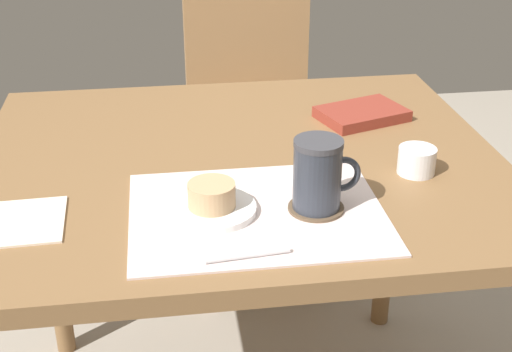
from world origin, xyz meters
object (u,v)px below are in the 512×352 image
object	(u,v)px
pastry	(212,195)
coffee_mug	(319,174)
small_book	(362,114)
dining_table	(241,195)
wooden_chair	(254,116)
pastry_plate	(212,209)
sugar_bowl	(417,161)

from	to	relation	value
pastry	coffee_mug	distance (m)	0.18
coffee_mug	small_book	bearing A→B (deg)	64.42
dining_table	wooden_chair	bearing A→B (deg)	80.08
wooden_chair	coffee_mug	world-z (taller)	wooden_chair
dining_table	pastry	world-z (taller)	pastry
pastry	coffee_mug	world-z (taller)	coffee_mug
pastry	pastry_plate	bearing A→B (deg)	0.00
wooden_chair	pastry_plate	distance (m)	1.03
pastry_plate	pastry	distance (m)	0.03
pastry_plate	pastry	xyz separation A→B (m)	(0.00, 0.00, 0.03)
dining_table	coffee_mug	size ratio (longest dim) A/B	8.36
wooden_chair	pastry_plate	xyz separation A→B (m)	(-0.21, -0.98, 0.24)
pastry_plate	sugar_bowl	distance (m)	0.40
pastry	small_book	bearing A→B (deg)	45.93
pastry_plate	small_book	size ratio (longest dim) A/B	0.82
pastry_plate	pastry	size ratio (longest dim) A/B	1.87
dining_table	wooden_chair	xyz separation A→B (m)	(0.13, 0.77, -0.14)
wooden_chair	pastry	size ratio (longest dim) A/B	11.82
wooden_chair	pastry	xyz separation A→B (m)	(-0.21, -0.98, 0.27)
dining_table	wooden_chair	size ratio (longest dim) A/B	1.09
pastry_plate	pastry	bearing A→B (deg)	0.00
wooden_chair	coffee_mug	distance (m)	1.04
dining_table	pastry_plate	size ratio (longest dim) A/B	6.86
pastry_plate	coffee_mug	xyz separation A→B (m)	(0.18, -0.01, 0.06)
pastry	dining_table	bearing A→B (deg)	71.06
sugar_bowl	small_book	size ratio (longest dim) A/B	0.39
dining_table	pastry_plate	distance (m)	0.25
coffee_mug	small_book	size ratio (longest dim) A/B	0.68
dining_table	coffee_mug	world-z (taller)	coffee_mug
coffee_mug	wooden_chair	bearing A→B (deg)	88.13
dining_table	wooden_chair	world-z (taller)	wooden_chair
dining_table	pastry	distance (m)	0.26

